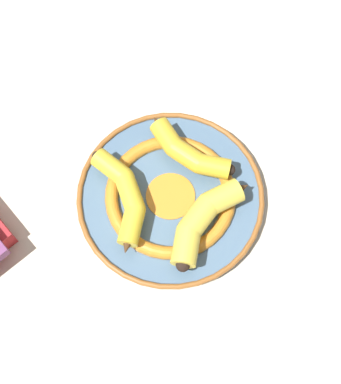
{
  "coord_description": "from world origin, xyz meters",
  "views": [
    {
      "loc": [
        -0.26,
        0.18,
        0.85
      ],
      "look_at": [
        -0.02,
        -0.01,
        0.04
      ],
      "focal_mm": 50.0,
      "sensor_mm": 36.0,
      "label": 1
    }
  ],
  "objects_px": {
    "decorative_bowl": "(171,197)",
    "banana_c": "(204,218)",
    "banana_a": "(125,197)",
    "banana_b": "(187,152)"
  },
  "relations": [
    {
      "from": "banana_a",
      "to": "banana_c",
      "type": "bearing_deg",
      "value": -126.15
    },
    {
      "from": "banana_b",
      "to": "banana_c",
      "type": "distance_m",
      "value": 0.12
    },
    {
      "from": "banana_a",
      "to": "banana_c",
      "type": "xyz_separation_m",
      "value": [
        -0.11,
        -0.07,
        0.0
      ]
    },
    {
      "from": "decorative_bowl",
      "to": "banana_b",
      "type": "relative_size",
      "value": 1.88
    },
    {
      "from": "decorative_bowl",
      "to": "banana_c",
      "type": "relative_size",
      "value": 1.72
    },
    {
      "from": "decorative_bowl",
      "to": "banana_c",
      "type": "height_order",
      "value": "banana_c"
    },
    {
      "from": "decorative_bowl",
      "to": "banana_b",
      "type": "height_order",
      "value": "banana_b"
    },
    {
      "from": "banana_b",
      "to": "banana_c",
      "type": "relative_size",
      "value": 0.91
    },
    {
      "from": "banana_b",
      "to": "banana_c",
      "type": "height_order",
      "value": "banana_c"
    },
    {
      "from": "decorative_bowl",
      "to": "banana_a",
      "type": "height_order",
      "value": "banana_a"
    }
  ]
}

